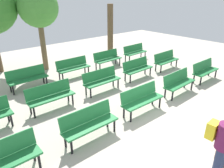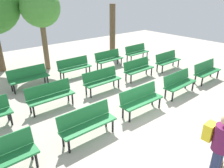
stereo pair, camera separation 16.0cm
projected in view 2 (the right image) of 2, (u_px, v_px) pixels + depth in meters
The scene contains 17 objects.
ground_plane at pixel (179, 134), 5.98m from camera, with size 25.68×25.68×0.00m, color #B2A899.
bench_r0_c1 at pixel (87, 122), 5.65m from camera, with size 1.61×0.51×0.87m.
bench_r0_c2 at pixel (141, 98), 6.89m from camera, with size 1.61×0.53×0.87m.
bench_r0_c3 at pixel (179, 82), 8.15m from camera, with size 1.60×0.50×0.87m.
bench_r0_c4 at pixel (206, 70), 9.41m from camera, with size 1.61×0.50×0.87m.
bench_r1_c1 at pixel (50, 95), 7.16m from camera, with size 1.61×0.51×0.87m.
bench_r1_c2 at pixel (102, 79), 8.43m from camera, with size 1.61×0.51×0.87m.
bench_r1_c3 at pixel (138, 68), 9.71m from camera, with size 1.61×0.50×0.87m.
bench_r1_c4 at pixel (167, 60), 10.87m from camera, with size 1.61×0.50×0.87m.
bench_r2_c1 at pixel (29, 76), 8.71m from camera, with size 1.61×0.50×0.87m.
bench_r2_c2 at pixel (74, 66), 9.91m from camera, with size 1.61×0.50×0.87m.
bench_r2_c3 at pixel (109, 58), 11.14m from camera, with size 1.61×0.50×0.87m.
bench_r2_c4 at pixel (137, 51), 12.41m from camera, with size 1.61×0.51×0.87m.
tree_1 at pixel (40, 8), 9.90m from camera, with size 1.88×1.88×4.02m.
tree_2 at pixel (112, 30), 13.18m from camera, with size 0.36×0.36×3.10m.
visitor_with_backpack at pixel (219, 145), 4.14m from camera, with size 0.35×0.53×1.65m.
handbag at pixel (217, 161), 4.84m from camera, with size 0.37×0.31×0.29m.
Camera 2 is at (-4.63, -2.52, 3.71)m, focal length 33.57 mm.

